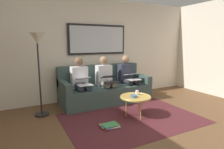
% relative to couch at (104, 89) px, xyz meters
% --- Properties ---
extents(ground_plane, '(6.00, 5.20, 0.10)m').
position_rel_couch_xyz_m(ground_plane, '(0.00, 2.12, -0.36)').
color(ground_plane, brown).
extents(wall_rear, '(6.00, 0.12, 2.60)m').
position_rel_couch_xyz_m(wall_rear, '(0.00, -0.48, 0.99)').
color(wall_rear, beige).
rests_on(wall_rear, ground_plane).
extents(area_rug, '(2.60, 1.80, 0.01)m').
position_rel_couch_xyz_m(area_rug, '(0.00, 1.27, -0.31)').
color(area_rug, '#4C1E23').
rests_on(area_rug, ground_plane).
extents(couch, '(2.20, 0.90, 0.90)m').
position_rel_couch_xyz_m(couch, '(0.00, 0.00, 0.00)').
color(couch, '#384C47').
rests_on(couch, ground_plane).
extents(framed_mirror, '(1.58, 0.05, 0.77)m').
position_rel_couch_xyz_m(framed_mirror, '(0.00, -0.39, 1.24)').
color(framed_mirror, black).
extents(coffee_table, '(0.61, 0.61, 0.43)m').
position_rel_couch_xyz_m(coffee_table, '(-0.11, 1.22, 0.10)').
color(coffee_table, tan).
rests_on(coffee_table, ground_plane).
extents(cup, '(0.07, 0.07, 0.09)m').
position_rel_couch_xyz_m(cup, '(-0.21, 1.13, 0.15)').
color(cup, silver).
rests_on(cup, coffee_table).
extents(bowl, '(0.14, 0.14, 0.05)m').
position_rel_couch_xyz_m(bowl, '(-0.04, 1.25, 0.13)').
color(bowl, slate).
rests_on(bowl, coffee_table).
extents(person_left, '(0.38, 0.58, 1.14)m').
position_rel_couch_xyz_m(person_left, '(-0.64, 0.07, 0.30)').
color(person_left, '#2D3342').
rests_on(person_left, couch).
extents(laptop_silver, '(0.31, 0.36, 0.15)m').
position_rel_couch_xyz_m(laptop_silver, '(-0.64, 0.31, 0.32)').
color(laptop_silver, silver).
extents(person_middle, '(0.38, 0.58, 1.14)m').
position_rel_couch_xyz_m(person_middle, '(0.00, 0.07, 0.30)').
color(person_middle, silver).
rests_on(person_middle, couch).
extents(laptop_black, '(0.35, 0.35, 0.15)m').
position_rel_couch_xyz_m(laptop_black, '(0.00, 0.31, 0.31)').
color(laptop_black, black).
extents(person_right, '(0.38, 0.58, 1.14)m').
position_rel_couch_xyz_m(person_right, '(0.64, 0.07, 0.30)').
color(person_right, silver).
rests_on(person_right, couch).
extents(laptop_white, '(0.32, 0.38, 0.16)m').
position_rel_couch_xyz_m(laptop_white, '(0.64, 0.30, 0.32)').
color(laptop_white, white).
extents(magazine_stack, '(0.34, 0.28, 0.05)m').
position_rel_couch_xyz_m(magazine_stack, '(0.56, 1.41, -0.28)').
color(magazine_stack, red).
rests_on(magazine_stack, ground_plane).
extents(standing_lamp, '(0.32, 0.32, 1.66)m').
position_rel_couch_xyz_m(standing_lamp, '(1.55, 0.27, 1.06)').
color(standing_lamp, black).
rests_on(standing_lamp, ground_plane).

